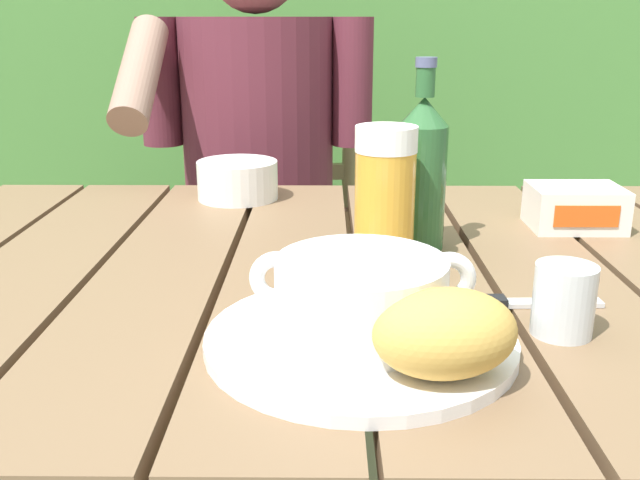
{
  "coord_description": "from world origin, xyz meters",
  "views": [
    {
      "loc": [
        0.04,
        -0.82,
        1.05
      ],
      "look_at": [
        0.04,
        -0.12,
        0.83
      ],
      "focal_mm": 39.92,
      "sensor_mm": 36.0,
      "label": 1
    }
  ],
  "objects": [
    {
      "name": "table_knife",
      "position": [
        0.23,
        -0.13,
        0.76
      ],
      "size": [
        0.17,
        0.02,
        0.01
      ],
      "color": "silver",
      "rests_on": "dining_table"
    },
    {
      "name": "water_glass_small",
      "position": [
        0.27,
        -0.2,
        0.79
      ],
      "size": [
        0.06,
        0.06,
        0.07
      ],
      "color": "silver",
      "rests_on": "dining_table"
    },
    {
      "name": "beer_glass",
      "position": [
        0.11,
        -0.01,
        0.84
      ],
      "size": [
        0.07,
        0.07,
        0.17
      ],
      "color": "gold",
      "rests_on": "dining_table"
    },
    {
      "name": "butter_tub",
      "position": [
        0.4,
        0.16,
        0.79
      ],
      "size": [
        0.13,
        0.1,
        0.06
      ],
      "color": "white",
      "rests_on": "dining_table"
    },
    {
      "name": "chair_near_diner",
      "position": [
        -0.1,
        0.86,
        0.5
      ],
      "size": [
        0.45,
        0.42,
        1.04
      ],
      "color": "brown",
      "rests_on": "ground_plane"
    },
    {
      "name": "dining_table",
      "position": [
        -0.0,
        0.0,
        0.66
      ],
      "size": [
        1.38,
        0.84,
        0.76
      ],
      "color": "brown",
      "rests_on": "ground_plane"
    },
    {
      "name": "hedge_backdrop",
      "position": [
        0.01,
        1.56,
        0.84
      ],
      "size": [
        3.8,
        0.77,
        1.66
      ],
      "color": "#4B823B",
      "rests_on": "ground_plane"
    },
    {
      "name": "soup_bowl",
      "position": [
        0.08,
        -0.22,
        0.81
      ],
      "size": [
        0.21,
        0.16,
        0.08
      ],
      "color": "white",
      "rests_on": "serving_plate"
    },
    {
      "name": "person_eating",
      "position": [
        -0.11,
        0.66,
        0.74
      ],
      "size": [
        0.48,
        0.47,
        1.26
      ],
      "color": "#5F2633",
      "rests_on": "ground_plane"
    },
    {
      "name": "diner_bowl",
      "position": [
        -0.1,
        0.33,
        0.79
      ],
      "size": [
        0.13,
        0.13,
        0.06
      ],
      "color": "white",
      "rests_on": "dining_table"
    },
    {
      "name": "bread_roll",
      "position": [
        0.14,
        -0.3,
        0.81
      ],
      "size": [
        0.14,
        0.12,
        0.07
      ],
      "color": "gold",
      "rests_on": "serving_plate"
    },
    {
      "name": "serving_plate",
      "position": [
        0.08,
        -0.22,
        0.76
      ],
      "size": [
        0.29,
        0.29,
        0.01
      ],
      "color": "white",
      "rests_on": "dining_table"
    },
    {
      "name": "beer_bottle",
      "position": [
        0.17,
        0.07,
        0.86
      ],
      "size": [
        0.06,
        0.06,
        0.24
      ],
      "color": "#2C5E30",
      "rests_on": "dining_table"
    }
  ]
}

